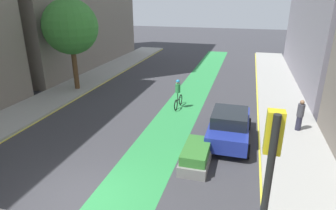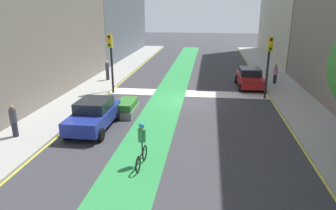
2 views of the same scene
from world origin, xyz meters
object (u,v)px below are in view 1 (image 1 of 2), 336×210
traffic_signal_near_right (269,170)px  cyclist_in_lane (178,93)px  pedestrian_sidewalk_right_b (300,115)px  street_tree_near (70,27)px  car_blue_right_far (229,125)px  median_planter (196,156)px

traffic_signal_near_right → cyclist_in_lane: bearing=113.1°
pedestrian_sidewalk_right_b → cyclist_in_lane: bearing=165.4°
cyclist_in_lane → street_tree_near: street_tree_near is taller
car_blue_right_far → median_planter: (-1.13, -2.53, -0.40)m
traffic_signal_near_right → median_planter: traffic_signal_near_right is taller
cyclist_in_lane → pedestrian_sidewalk_right_b: size_ratio=1.15×
traffic_signal_near_right → cyclist_in_lane: 11.91m
cyclist_in_lane → street_tree_near: size_ratio=0.29×
traffic_signal_near_right → car_blue_right_far: bearing=99.5°
car_blue_right_far → street_tree_near: street_tree_near is taller
car_blue_right_far → median_planter: size_ratio=1.85×
cyclist_in_lane → car_blue_right_far: bearing=-46.8°
pedestrian_sidewalk_right_b → median_planter: size_ratio=0.71×
traffic_signal_near_right → pedestrian_sidewalk_right_b: size_ratio=2.73×
cyclist_in_lane → street_tree_near: 9.02m
traffic_signal_near_right → median_planter: 5.83m
street_tree_near → cyclist_in_lane: bearing=-10.8°
cyclist_in_lane → median_planter: cyclist_in_lane is taller
car_blue_right_far → street_tree_near: bearing=155.8°
median_planter → street_tree_near: bearing=143.5°
cyclist_in_lane → traffic_signal_near_right: bearing=-66.9°
car_blue_right_far → median_planter: 2.80m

